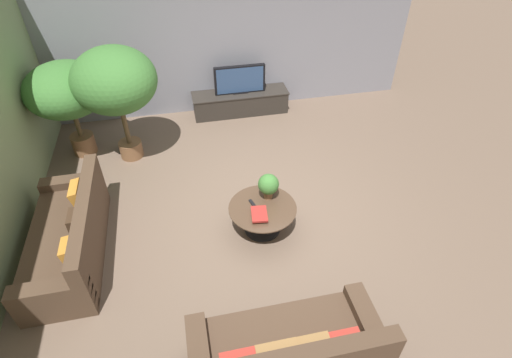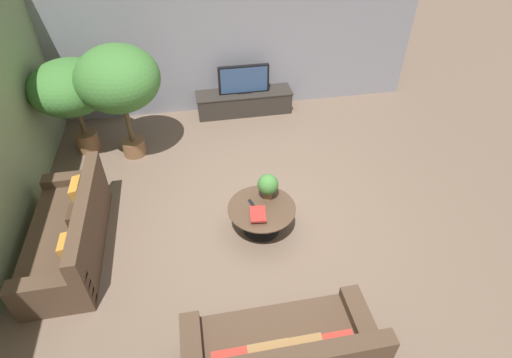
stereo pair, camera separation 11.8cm
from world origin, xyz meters
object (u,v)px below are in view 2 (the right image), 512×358
Objects in this scene: television at (244,80)px; coffee_table at (262,214)px; media_console at (244,102)px; couch_by_wall at (70,234)px; potted_palm_corner at (118,80)px; potted_plant_tabletop at (268,185)px; potted_palm_tall at (71,89)px; couch_near_entry at (280,354)px.

coffee_table is (-0.29, -3.22, -0.42)m from television.
media_console is 4.19m from couch_by_wall.
potted_palm_corner is 2.87m from potted_plant_tabletop.
television is at bearing 138.19° from couch_by_wall.
television is at bearing -90.00° from media_console.
potted_plant_tabletop reaches higher than coffee_table.
television is 3.04m from potted_palm_tall.
couch_by_wall is 3.09m from couch_near_entry.
media_console is 5.19m from couch_near_entry.
potted_plant_tabletop is at bearing -45.59° from potted_palm_corner.
television is at bearing 86.89° from potted_plant_tabletop.
couch_by_wall is 2.65m from potted_plant_tabletop.
couch_by_wall and couch_near_entry have the same top height.
television is (0.00, -0.00, 0.48)m from media_console.
coffee_table is at bearing -49.93° from potted_palm_corner.
potted_palm_tall is (-2.90, -0.77, 0.46)m from television.
potted_palm_tall reaches higher than coffee_table.
coffee_table is 3.03m from potted_palm_corner.
media_console is 1.16× the size of potted_palm_tall.
potted_plant_tabletop is at bearing 56.68° from coffee_table.
television is at bearing -95.31° from couch_near_entry.
potted_plant_tabletop is (-0.16, -3.04, -0.07)m from television.
couch_by_wall is 1.07× the size of couch_near_entry.
couch_by_wall is 1.06× the size of potted_palm_corner.
potted_plant_tabletop is at bearing 91.82° from couch_by_wall.
television reaches higher than media_console.
potted_plant_tabletop is (0.12, 0.18, 0.35)m from coffee_table.
media_console is 0.98× the size of potted_palm_corner.
couch_by_wall is at bearing -131.79° from media_console.
potted_palm_corner reaches higher than couch_near_entry.
potted_palm_corner is at bearing 130.07° from coffee_table.
media_console reaches higher than coffee_table.
potted_palm_tall is (-0.11, 2.35, 0.88)m from couch_by_wall.
media_console is 4.98× the size of potted_plant_tabletop.
potted_palm_tall is at bearing 160.50° from potted_palm_corner.
couch_near_entry reaches higher than coffee_table.
potted_palm_tall is 3.59m from potted_plant_tabletop.
potted_palm_tall reaches higher than couch_near_entry.
media_console is 2.04× the size of coffee_table.
coffee_table is 0.45× the size of couch_by_wall.
television is 1.06× the size of coffee_table.
couch_near_entry is at bearing -68.42° from potted_palm_corner.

